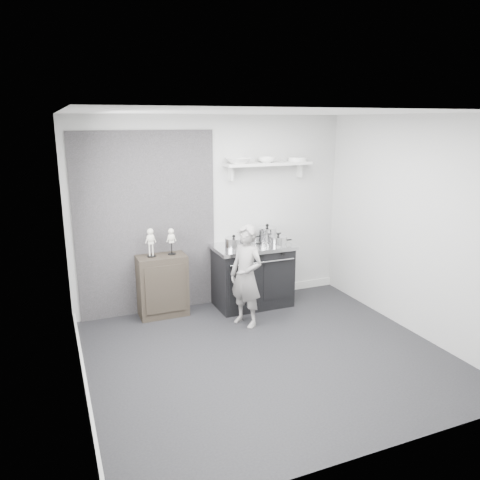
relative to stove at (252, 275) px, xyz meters
name	(u,v)px	position (x,y,z in m)	size (l,w,h in m)	color
ground	(266,355)	(-0.47, -1.48, -0.46)	(4.00, 4.00, 0.00)	black
room_shell	(255,214)	(-0.56, -1.33, 1.18)	(4.02, 3.62, 2.71)	#B2B2B0
wall_shelf	(268,165)	(0.33, 0.20, 1.55)	(1.30, 0.26, 0.24)	silver
stove	(252,275)	(0.00, 0.00, 0.00)	(1.13, 0.70, 0.90)	black
side_cabinet	(162,285)	(-1.29, 0.13, -0.03)	(0.66, 0.38, 0.85)	black
child	(246,276)	(-0.35, -0.60, 0.22)	(0.49, 0.32, 1.34)	gray
pot_front_left	(234,243)	(-0.33, -0.10, 0.53)	(0.33, 0.25, 0.20)	silver
pot_back_left	(248,237)	(-0.01, 0.14, 0.53)	(0.33, 0.24, 0.21)	silver
pot_back_right	(267,234)	(0.29, 0.13, 0.55)	(0.37, 0.28, 0.26)	silver
pot_front_right	(278,240)	(0.33, -0.15, 0.52)	(0.34, 0.26, 0.18)	silver
pot_front_center	(249,244)	(-0.13, -0.18, 0.52)	(0.30, 0.21, 0.17)	silver
skeleton_full	(151,240)	(-1.42, 0.13, 0.62)	(0.12, 0.08, 0.45)	silver
skeleton_torso	(171,240)	(-1.14, 0.13, 0.61)	(0.12, 0.07, 0.42)	silver
bowl_large	(238,161)	(-0.15, 0.19, 1.63)	(0.33, 0.33, 0.08)	white
bowl_small	(267,160)	(0.30, 0.19, 1.62)	(0.24, 0.24, 0.08)	white
plate_stack	(297,159)	(0.79, 0.19, 1.61)	(0.26, 0.26, 0.06)	white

